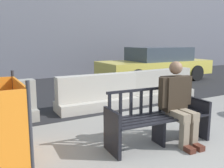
{
  "coord_description": "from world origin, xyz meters",
  "views": [
    {
      "loc": [
        -2.34,
        -2.05,
        1.64
      ],
      "look_at": [
        0.18,
        2.37,
        0.75
      ],
      "focal_mm": 40.0,
      "sensor_mm": 36.0,
      "label": 1
    }
  ],
  "objects": [
    {
      "name": "jersey_barrier_right",
      "position": [
        2.27,
        3.27,
        0.34
      ],
      "size": [
        2.02,
        0.75,
        0.84
      ],
      "color": "#9E998E",
      "rests_on": "ground"
    },
    {
      "name": "car_taxi_near",
      "position": [
        4.32,
        5.97,
        0.69
      ],
      "size": [
        4.71,
        2.08,
        1.37
      ],
      "color": "#DBC64C",
      "rests_on": "ground"
    },
    {
      "name": "seated_person",
      "position": [
        0.51,
        0.81,
        0.69
      ],
      "size": [
        0.59,
        0.74,
        1.31
      ],
      "color": "#2D2319",
      "rests_on": "ground"
    },
    {
      "name": "street_bench",
      "position": [
        0.18,
        0.9,
        0.4
      ],
      "size": [
        1.73,
        0.65,
        0.88
      ],
      "color": "black",
      "rests_on": "ground"
    },
    {
      "name": "jersey_barrier_centre",
      "position": [
        0.26,
        3.23,
        0.34
      ],
      "size": [
        2.02,
        0.74,
        0.84
      ],
      "color": "#ADA89E",
      "rests_on": "ground"
    },
    {
      "name": "street_asphalt",
      "position": [
        0.0,
        8.7,
        0.0
      ],
      "size": [
        120.0,
        12.0,
        0.01
      ],
      "primitive_type": "cube",
      "color": "black",
      "rests_on": "ground"
    }
  ]
}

